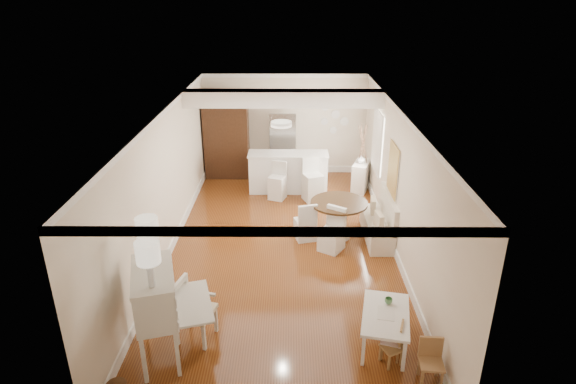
{
  "coord_description": "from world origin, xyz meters",
  "views": [
    {
      "loc": [
        0.16,
        -8.57,
        4.89
      ],
      "look_at": [
        0.11,
        0.3,
        1.14
      ],
      "focal_mm": 30.0,
      "sensor_mm": 36.0,
      "label": 1
    }
  ],
  "objects_px": {
    "kids_chair_c": "(431,363)",
    "bar_stool_right": "(313,180)",
    "slip_chair_near": "(332,230)",
    "slip_chair_far": "(305,220)",
    "fridge": "(296,146)",
    "sideboard": "(361,176)",
    "secretary_bureau": "(157,314)",
    "gustavian_armchair": "(195,311)",
    "bar_stool_left": "(277,181)",
    "pantry_cabinet": "(227,136)",
    "dining_table": "(338,220)",
    "kids_table": "(384,329)",
    "kids_chair_a": "(392,347)",
    "breakfast_counter": "(288,172)",
    "kids_chair_b": "(392,339)"
  },
  "relations": [
    {
      "from": "slip_chair_near",
      "to": "gustavian_armchair",
      "type": "bearing_deg",
      "value": -97.26
    },
    {
      "from": "gustavian_armchair",
      "to": "bar_stool_right",
      "type": "relative_size",
      "value": 0.89
    },
    {
      "from": "slip_chair_near",
      "to": "bar_stool_left",
      "type": "xyz_separation_m",
      "value": [
        -1.16,
        2.58,
        0.03
      ]
    },
    {
      "from": "gustavian_armchair",
      "to": "bar_stool_left",
      "type": "height_order",
      "value": "gustavian_armchair"
    },
    {
      "from": "secretary_bureau",
      "to": "kids_chair_b",
      "type": "xyz_separation_m",
      "value": [
        3.31,
        -0.02,
        -0.4
      ]
    },
    {
      "from": "kids_chair_c",
      "to": "breakfast_counter",
      "type": "height_order",
      "value": "breakfast_counter"
    },
    {
      "from": "secretary_bureau",
      "to": "gustavian_armchair",
      "type": "bearing_deg",
      "value": 22.7
    },
    {
      "from": "kids_chair_c",
      "to": "sideboard",
      "type": "xyz_separation_m",
      "value": [
        -0.04,
        6.74,
        0.05
      ]
    },
    {
      "from": "kids_chair_b",
      "to": "pantry_cabinet",
      "type": "relative_size",
      "value": 0.26
    },
    {
      "from": "secretary_bureau",
      "to": "sideboard",
      "type": "relative_size",
      "value": 1.77
    },
    {
      "from": "slip_chair_near",
      "to": "sideboard",
      "type": "relative_size",
      "value": 1.13
    },
    {
      "from": "fridge",
      "to": "sideboard",
      "type": "xyz_separation_m",
      "value": [
        1.7,
        -0.98,
        -0.52
      ]
    },
    {
      "from": "breakfast_counter",
      "to": "bar_stool_left",
      "type": "bearing_deg",
      "value": -117.18
    },
    {
      "from": "bar_stool_left",
      "to": "dining_table",
      "type": "bearing_deg",
      "value": -36.5
    },
    {
      "from": "kids_chair_b",
      "to": "kids_chair_c",
      "type": "distance_m",
      "value": 0.66
    },
    {
      "from": "slip_chair_near",
      "to": "slip_chair_far",
      "type": "height_order",
      "value": "slip_chair_near"
    },
    {
      "from": "bar_stool_right",
      "to": "sideboard",
      "type": "bearing_deg",
      "value": 6.53
    },
    {
      "from": "slip_chair_far",
      "to": "kids_chair_c",
      "type": "bearing_deg",
      "value": 95.85
    },
    {
      "from": "secretary_bureau",
      "to": "bar_stool_right",
      "type": "height_order",
      "value": "secretary_bureau"
    },
    {
      "from": "gustavian_armchair",
      "to": "sideboard",
      "type": "relative_size",
      "value": 1.23
    },
    {
      "from": "kids_chair_b",
      "to": "kids_chair_c",
      "type": "xyz_separation_m",
      "value": [
        0.43,
        -0.5,
        0.03
      ]
    },
    {
      "from": "dining_table",
      "to": "bar_stool_left",
      "type": "bearing_deg",
      "value": 123.49
    },
    {
      "from": "pantry_cabinet",
      "to": "fridge",
      "type": "xyz_separation_m",
      "value": [
        1.9,
        -0.03,
        -0.25
      ]
    },
    {
      "from": "gustavian_armchair",
      "to": "bar_stool_left",
      "type": "bearing_deg",
      "value": 3.38
    },
    {
      "from": "bar_stool_left",
      "to": "breakfast_counter",
      "type": "bearing_deg",
      "value": 82.83
    },
    {
      "from": "kids_chair_c",
      "to": "slip_chair_far",
      "type": "bearing_deg",
      "value": 115.37
    },
    {
      "from": "secretary_bureau",
      "to": "kids_table",
      "type": "distance_m",
      "value": 3.29
    },
    {
      "from": "kids_chair_b",
      "to": "gustavian_armchair",
      "type": "bearing_deg",
      "value": -79.4
    },
    {
      "from": "bar_stool_left",
      "to": "fridge",
      "type": "relative_size",
      "value": 0.53
    },
    {
      "from": "bar_stool_right",
      "to": "fridge",
      "type": "bearing_deg",
      "value": 82.8
    },
    {
      "from": "kids_table",
      "to": "sideboard",
      "type": "relative_size",
      "value": 1.4
    },
    {
      "from": "kids_chair_c",
      "to": "pantry_cabinet",
      "type": "relative_size",
      "value": 0.28
    },
    {
      "from": "kids_chair_c",
      "to": "slip_chair_near",
      "type": "xyz_separation_m",
      "value": [
        -1.05,
        3.57,
        0.12
      ]
    },
    {
      "from": "kids_chair_a",
      "to": "kids_chair_c",
      "type": "xyz_separation_m",
      "value": [
        0.45,
        -0.35,
        0.05
      ]
    },
    {
      "from": "kids_chair_c",
      "to": "bar_stool_right",
      "type": "relative_size",
      "value": 0.6
    },
    {
      "from": "kids_table",
      "to": "kids_chair_c",
      "type": "relative_size",
      "value": 1.69
    },
    {
      "from": "kids_chair_c",
      "to": "pantry_cabinet",
      "type": "distance_m",
      "value": 8.61
    },
    {
      "from": "slip_chair_far",
      "to": "fridge",
      "type": "xyz_separation_m",
      "value": [
        -0.17,
        3.68,
        0.48
      ]
    },
    {
      "from": "gustavian_armchair",
      "to": "kids_chair_c",
      "type": "height_order",
      "value": "gustavian_armchair"
    },
    {
      "from": "slip_chair_far",
      "to": "fridge",
      "type": "bearing_deg",
      "value": -102.62
    },
    {
      "from": "breakfast_counter",
      "to": "kids_table",
      "type": "bearing_deg",
      "value": -76.24
    },
    {
      "from": "slip_chair_far",
      "to": "bar_stool_right",
      "type": "distance_m",
      "value": 2.04
    },
    {
      "from": "bar_stool_right",
      "to": "fridge",
      "type": "height_order",
      "value": "fridge"
    },
    {
      "from": "bar_stool_right",
      "to": "bar_stool_left",
      "type": "bearing_deg",
      "value": 153.25
    },
    {
      "from": "slip_chair_near",
      "to": "bar_stool_right",
      "type": "height_order",
      "value": "bar_stool_right"
    },
    {
      "from": "dining_table",
      "to": "kids_table",
      "type": "bearing_deg",
      "value": -83.58
    },
    {
      "from": "gustavian_armchair",
      "to": "breakfast_counter",
      "type": "xyz_separation_m",
      "value": [
        1.35,
        5.8,
        0.03
      ]
    },
    {
      "from": "slip_chair_far",
      "to": "kids_table",
      "type": "bearing_deg",
      "value": 92.87
    },
    {
      "from": "secretary_bureau",
      "to": "kids_table",
      "type": "relative_size",
      "value": 1.27
    },
    {
      "from": "gustavian_armchair",
      "to": "dining_table",
      "type": "bearing_deg",
      "value": -21.76
    }
  ]
}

